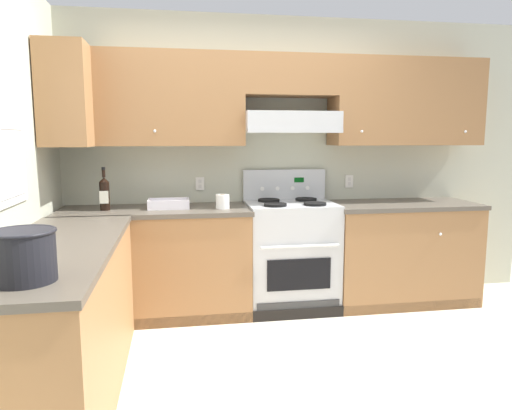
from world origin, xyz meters
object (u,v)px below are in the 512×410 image
bucket (23,255)px  paper_towel_roll (223,201)px  bowl (169,205)px  wine_bottle (105,193)px  stove (291,254)px

bucket → paper_towel_roll: (0.98, 1.84, -0.05)m
bowl → paper_towel_roll: 0.45m
wine_bottle → bucket: 1.91m
stove → bucket: bearing=-129.2°
stove → wine_bottle: 1.64m
bowl → paper_towel_roll: (0.44, -0.10, 0.03)m
bowl → paper_towel_roll: paper_towel_roll is taller
bowl → bucket: (-0.54, -1.94, 0.09)m
stove → paper_towel_roll: bearing=-170.9°
stove → paper_towel_roll: 0.78m
bowl → paper_towel_roll: size_ratio=2.82×
stove → paper_towel_roll: (-0.60, -0.10, 0.49)m
wine_bottle → bucket: (-0.04, -1.91, -0.03)m
paper_towel_roll → bucket: bearing=-118.0°
wine_bottle → bowl: size_ratio=1.03×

